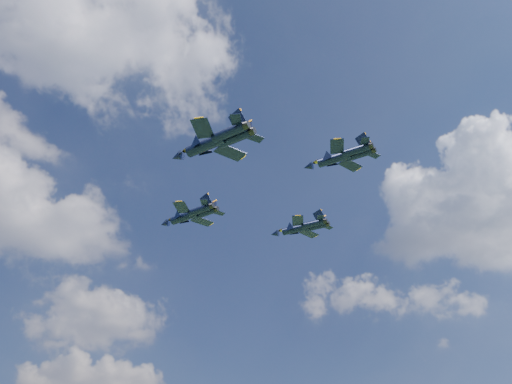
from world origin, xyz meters
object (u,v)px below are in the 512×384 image
at_px(jet_left, 203,146).
at_px(jet_slot, 332,159).
at_px(jet_right, 294,229).
at_px(jet_lead, 183,217).

height_order(jet_left, jet_slot, jet_left).
distance_m(jet_left, jet_right, 34.25).
bearing_deg(jet_left, jet_lead, 47.77).
bearing_deg(jet_right, jet_slot, -141.71).
xyz_separation_m(jet_left, jet_slot, (22.19, -5.23, 0.29)).
bearing_deg(jet_right, jet_left, 176.57).
height_order(jet_lead, jet_slot, jet_slot).
bearing_deg(jet_lead, jet_left, -132.26).
relative_size(jet_left, jet_right, 1.31).
distance_m(jet_left, jet_slot, 22.80).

